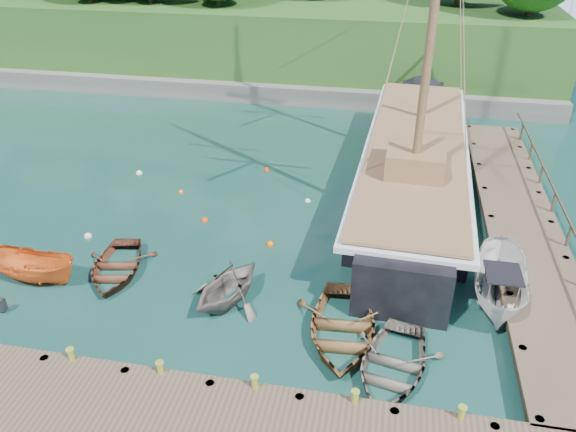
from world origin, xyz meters
name	(u,v)px	position (x,y,z in m)	size (l,w,h in m)	color
ground	(237,292)	(0.00, 0.00, 0.00)	(160.00, 160.00, 0.00)	#163A31
dock_near	(243,428)	(2.00, -6.50, 0.43)	(20.00, 3.20, 1.10)	#4A3A2C
dock_east	(520,222)	(11.50, 7.00, 0.43)	(3.20, 24.00, 1.10)	#4A3A2C
bollard_0	(76,373)	(-4.00, -5.10, 0.00)	(0.26, 0.26, 0.45)	olive
bollard_1	(163,387)	(-1.00, -5.10, 0.00)	(0.26, 0.26, 0.45)	olive
bollard_2	(256,401)	(2.00, -5.10, 0.00)	(0.26, 0.26, 0.45)	olive
bollard_3	(353,416)	(5.00, -5.10, 0.00)	(0.26, 0.26, 0.45)	olive
bollard_4	(457,432)	(8.00, -5.10, 0.00)	(0.26, 0.26, 0.45)	olive
rowboat_0	(117,273)	(-5.20, 0.29, 0.00)	(2.90, 4.06, 0.84)	#532D1E
rowboat_1	(228,302)	(-0.18, -0.62, 0.00)	(3.00, 3.48, 1.83)	#695F58
rowboat_2	(341,336)	(4.25, -1.72, 0.00)	(3.48, 4.87, 1.01)	brown
rowboat_3	(391,373)	(6.03, -3.13, 0.00)	(3.08, 4.31, 0.89)	#595348
motorboat_orange	(37,281)	(-8.09, -0.80, 0.00)	(1.45, 3.86, 1.49)	orange
cabin_boat_white	(496,304)	(9.84, 1.20, 0.00)	(1.91, 5.08, 1.96)	silver
schooner	(414,171)	(6.62, 10.11, 1.13)	(5.93, 27.87, 20.48)	black
mooring_buoy_0	(88,237)	(-7.71, 2.65, 0.00)	(0.36, 0.36, 0.36)	silver
mooring_buoy_1	(205,221)	(-2.99, 5.02, 0.00)	(0.34, 0.34, 0.34)	red
mooring_buoy_2	(270,245)	(0.51, 3.57, 0.00)	(0.35, 0.35, 0.35)	#DB5504
mooring_buoy_3	(308,201)	(1.50, 7.87, 0.00)	(0.30, 0.30, 0.30)	white
mooring_buoy_4	(181,193)	(-5.13, 7.56, 0.00)	(0.29, 0.29, 0.29)	#F75A1B
mooring_buoy_5	(267,170)	(-1.35, 11.04, 0.00)	(0.31, 0.31, 0.31)	#F13800
mooring_buoy_6	(139,174)	(-8.20, 9.27, 0.00)	(0.35, 0.35, 0.35)	white
headland	(187,0)	(-12.88, 31.36, 5.54)	(51.00, 19.31, 12.90)	#474744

